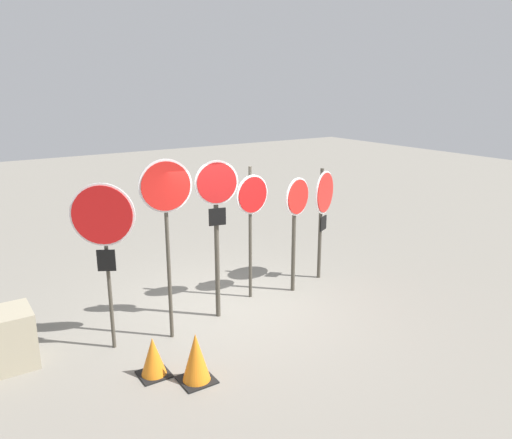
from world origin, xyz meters
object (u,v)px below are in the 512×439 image
object	(u,v)px
stop_sign_5	(324,202)
stop_sign_2	(217,209)
traffic_cone_1	(196,358)
stop_sign_4	(296,211)
stop_sign_0	(103,226)
stop_sign_3	(252,206)
stop_sign_1	(166,203)
traffic_cone_0	(153,357)

from	to	relation	value
stop_sign_5	stop_sign_2	bearing A→B (deg)	161.46
stop_sign_2	traffic_cone_1	world-z (taller)	stop_sign_2
stop_sign_4	stop_sign_5	xyz separation A→B (m)	(0.81, 0.22, 0.02)
stop_sign_0	stop_sign_2	xyz separation A→B (m)	(1.75, 0.06, -0.02)
stop_sign_2	stop_sign_3	distance (m)	0.93
stop_sign_4	traffic_cone_1	size ratio (longest dim) A/B	3.18
stop_sign_1	stop_sign_2	distance (m)	0.98
traffic_cone_0	traffic_cone_1	bearing A→B (deg)	-46.09
stop_sign_1	stop_sign_3	bearing A→B (deg)	27.90
stop_sign_1	stop_sign_2	xyz separation A→B (m)	(0.91, 0.23, -0.25)
stop_sign_0	stop_sign_1	size ratio (longest dim) A/B	0.90
traffic_cone_1	stop_sign_1	bearing A→B (deg)	80.17
stop_sign_0	traffic_cone_1	size ratio (longest dim) A/B	3.66
stop_sign_3	stop_sign_2	bearing A→B (deg)	-165.80
stop_sign_5	traffic_cone_0	xyz separation A→B (m)	(-4.00, -1.37, -1.26)
stop_sign_2	traffic_cone_1	distance (m)	2.33
stop_sign_0	traffic_cone_0	size ratio (longest dim) A/B	4.53
stop_sign_4	traffic_cone_1	bearing A→B (deg)	-168.51
stop_sign_4	traffic_cone_1	xyz separation A→B (m)	(-2.79, -1.57, -1.18)
stop_sign_1	traffic_cone_0	distance (m)	2.04
stop_sign_1	traffic_cone_0	xyz separation A→B (m)	(-0.61, -0.77, -1.79)
stop_sign_3	traffic_cone_0	size ratio (longest dim) A/B	4.39
stop_sign_3	stop_sign_1	bearing A→B (deg)	-169.66
stop_sign_4	traffic_cone_0	bearing A→B (deg)	-178.08
stop_sign_4	traffic_cone_1	world-z (taller)	stop_sign_4
stop_sign_0	traffic_cone_0	xyz separation A→B (m)	(0.23, -0.94, -1.56)
stop_sign_0	stop_sign_2	distance (m)	1.75
stop_sign_2	stop_sign_3	world-z (taller)	stop_sign_2
stop_sign_2	stop_sign_3	xyz separation A→B (m)	(0.86, 0.34, -0.14)
stop_sign_1	traffic_cone_0	size ratio (longest dim) A/B	5.03
traffic_cone_1	stop_sign_5	bearing A→B (deg)	26.45
stop_sign_2	stop_sign_3	size ratio (longest dim) A/B	1.10
stop_sign_5	traffic_cone_1	bearing A→B (deg)	179.29
stop_sign_2	stop_sign_4	size ratio (longest dim) A/B	1.22
stop_sign_0	stop_sign_3	world-z (taller)	stop_sign_0
stop_sign_3	stop_sign_4	xyz separation A→B (m)	(0.81, -0.18, -0.16)
stop_sign_1	traffic_cone_0	bearing A→B (deg)	-118.44
stop_sign_3	traffic_cone_0	distance (m)	3.07
stop_sign_0	traffic_cone_1	xyz separation A→B (m)	(0.63, -1.36, -1.50)
stop_sign_0	traffic_cone_0	bearing A→B (deg)	-45.98
stop_sign_5	traffic_cone_0	size ratio (longest dim) A/B	4.04
stop_sign_3	stop_sign_4	bearing A→B (deg)	-20.40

